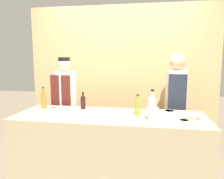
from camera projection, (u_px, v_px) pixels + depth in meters
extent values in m
cube|color=tan|center=(122.00, 81.00, 3.60)|extent=(3.00, 0.18, 2.40)
cube|color=tan|center=(110.00, 152.00, 2.62)|extent=(2.22, 0.77, 0.92)
cylinder|color=white|center=(53.00, 110.00, 2.67)|extent=(0.11, 0.11, 0.06)
cylinder|color=brown|center=(53.00, 108.00, 2.67)|extent=(0.09, 0.09, 0.02)
cylinder|color=white|center=(169.00, 112.00, 2.60)|extent=(0.14, 0.14, 0.04)
cylinder|color=silver|center=(169.00, 111.00, 2.60)|extent=(0.12, 0.12, 0.01)
cylinder|color=white|center=(153.00, 110.00, 2.71)|extent=(0.15, 0.15, 0.05)
cylinder|color=orange|center=(153.00, 108.00, 2.71)|extent=(0.12, 0.12, 0.02)
cylinder|color=white|center=(184.00, 122.00, 2.19)|extent=(0.11, 0.11, 0.04)
cylinder|color=red|center=(184.00, 121.00, 2.19)|extent=(0.09, 0.09, 0.01)
cube|color=white|center=(107.00, 112.00, 2.67)|extent=(0.30, 0.25, 0.02)
cylinder|color=olive|center=(138.00, 108.00, 2.53)|extent=(0.07, 0.07, 0.18)
cylinder|color=olive|center=(138.00, 98.00, 2.51)|extent=(0.03, 0.03, 0.05)
cylinder|color=black|center=(138.00, 95.00, 2.51)|extent=(0.03, 0.03, 0.01)
cylinder|color=olive|center=(44.00, 101.00, 2.88)|extent=(0.06, 0.06, 0.21)
cylinder|color=olive|center=(43.00, 91.00, 2.86)|extent=(0.03, 0.03, 0.06)
cylinder|color=black|center=(43.00, 87.00, 2.85)|extent=(0.03, 0.03, 0.02)
cylinder|color=silver|center=(152.00, 109.00, 2.31)|extent=(0.08, 0.08, 0.24)
cylinder|color=silver|center=(152.00, 95.00, 2.28)|extent=(0.03, 0.03, 0.07)
cylinder|color=black|center=(153.00, 90.00, 2.28)|extent=(0.04, 0.04, 0.02)
cylinder|color=black|center=(83.00, 103.00, 2.85)|extent=(0.06, 0.06, 0.16)
cylinder|color=black|center=(83.00, 95.00, 2.84)|extent=(0.03, 0.03, 0.05)
cylinder|color=black|center=(83.00, 92.00, 2.83)|extent=(0.03, 0.03, 0.01)
cylinder|color=#B2844C|center=(188.00, 118.00, 2.39)|extent=(0.18, 0.02, 0.02)
ellipsoid|color=#B2844C|center=(198.00, 118.00, 2.37)|extent=(0.05, 0.04, 0.02)
cylinder|color=#28282D|center=(66.00, 132.00, 3.45)|extent=(0.27, 0.27, 0.85)
cylinder|color=silver|center=(65.00, 89.00, 3.35)|extent=(0.37, 0.37, 0.53)
cube|color=#561E19|center=(60.00, 92.00, 3.18)|extent=(0.30, 0.02, 0.48)
sphere|color=beige|center=(64.00, 65.00, 3.29)|extent=(0.20, 0.20, 0.20)
cylinder|color=black|center=(64.00, 60.00, 3.28)|extent=(0.17, 0.17, 0.07)
cylinder|color=#28282D|center=(174.00, 138.00, 3.18)|extent=(0.22, 0.22, 0.84)
cylinder|color=silver|center=(176.00, 90.00, 3.07)|extent=(0.30, 0.30, 0.57)
cube|color=#232838|center=(177.00, 94.00, 2.94)|extent=(0.24, 0.02, 0.53)
sphere|color=tan|center=(177.00, 62.00, 3.02)|extent=(0.22, 0.22, 0.22)
cylinder|color=white|center=(178.00, 56.00, 3.01)|extent=(0.19, 0.19, 0.08)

